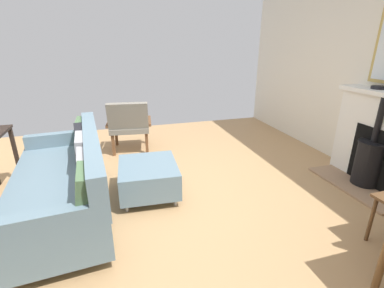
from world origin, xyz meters
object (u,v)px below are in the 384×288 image
fireplace (380,145)px  armchair_accent (129,124)px  sofa (66,181)px  mantel_bowl_near (378,87)px  ottoman (148,176)px

fireplace → armchair_accent: fireplace is taller
sofa → armchair_accent: armchair_accent is taller
mantel_bowl_near → armchair_accent: 3.38m
fireplace → armchair_accent: size_ratio=1.52×
mantel_bowl_near → ottoman: 2.90m
fireplace → sofa: (3.53, -0.42, -0.16)m
fireplace → sofa: bearing=-6.8°
fireplace → armchair_accent: 3.41m
armchair_accent → sofa: bearing=64.2°
fireplace → armchair_accent: (2.78, -1.96, -0.05)m
mantel_bowl_near → sofa: 3.66m
fireplace → ottoman: fireplace is taller
mantel_bowl_near → ottoman: bearing=-6.3°
mantel_bowl_near → sofa: bearing=-3.1°
mantel_bowl_near → armchair_accent: bearing=-31.6°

